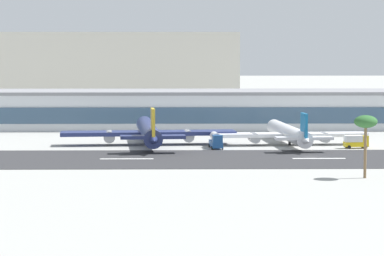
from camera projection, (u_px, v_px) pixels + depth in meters
The scene contains 11 objects.
ground_plane at pixel (310, 157), 201.19m from camera, with size 1400.00×1400.00×0.00m, color #9E9E99.
runway_strip at pixel (312, 159), 198.09m from camera, with size 800.00×34.76×0.08m, color #2D2D30.
runway_centreline_dash_3 at pixel (127, 159), 197.35m from camera, with size 12.00×1.20×0.01m, color white.
runway_centreline_dash_4 at pixel (319, 158), 198.12m from camera, with size 12.00×1.20×0.01m, color white.
terminal_building at pixel (214, 109), 278.94m from camera, with size 143.79×28.08×11.93m.
distant_hotel_block at pixel (114, 70), 386.07m from camera, with size 108.49×31.38×32.54m, color beige.
airliner_gold_tail_gate_0 at pixel (149, 132), 226.60m from camera, with size 45.73×51.64×10.78m.
airliner_blue_tail_gate_1 at pixel (290, 134), 226.28m from camera, with size 41.08×45.48×9.49m.
service_box_truck_0 at pixel (356, 141), 219.52m from camera, with size 6.22×3.21×3.25m.
service_fuel_truck_1 at pixel (216, 140), 219.28m from camera, with size 3.42×8.68×3.95m.
palm_tree_0 at pixel (366, 123), 166.90m from camera, with size 4.44×4.44×12.08m.
Camera 1 is at (-30.58, -199.35, 24.02)m, focal length 82.13 mm.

